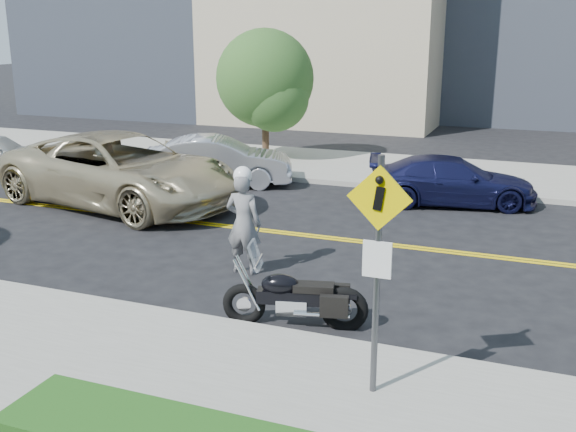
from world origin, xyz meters
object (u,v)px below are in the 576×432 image
(motorcycle, at_px, (295,285))
(parked_car_silver, at_px, (217,161))
(motorcyclist, at_px, (244,221))
(pedestrian_sign, at_px, (378,254))
(parked_car_blue, at_px, (452,181))
(suv, at_px, (121,170))

(motorcycle, height_order, parked_car_silver, parked_car_silver)
(motorcyclist, bearing_deg, parked_car_silver, -57.47)
(pedestrian_sign, bearing_deg, parked_car_blue, 92.88)
(parked_car_blue, bearing_deg, motorcyclist, 143.25)
(pedestrian_sign, bearing_deg, motorcyclist, 133.54)
(motorcycle, bearing_deg, parked_car_silver, 110.52)
(parked_car_blue, bearing_deg, pedestrian_sign, 169.74)
(parked_car_silver, xyz_separation_m, parked_car_blue, (6.80, 0.25, -0.09))
(suv, distance_m, parked_car_silver, 3.27)
(motorcyclist, xyz_separation_m, motorcycle, (1.75, -1.88, -0.36))
(pedestrian_sign, xyz_separation_m, motorcyclist, (-3.46, 3.64, -0.92))
(pedestrian_sign, xyz_separation_m, parked_car_silver, (-7.32, 10.10, -1.23))
(motorcycle, xyz_separation_m, parked_car_silver, (-5.62, 8.34, 0.05))
(suv, bearing_deg, parked_car_blue, -56.89)
(parked_car_silver, height_order, parked_car_blue, parked_car_silver)
(motorcyclist, distance_m, motorcycle, 2.59)
(pedestrian_sign, bearing_deg, suv, 140.48)
(parked_car_silver, relative_size, parked_car_blue, 1.01)
(motorcyclist, relative_size, suv, 0.31)
(motorcyclist, distance_m, parked_car_blue, 7.34)
(motorcyclist, height_order, parked_car_blue, motorcyclist)
(parked_car_silver, bearing_deg, motorcyclist, -170.93)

